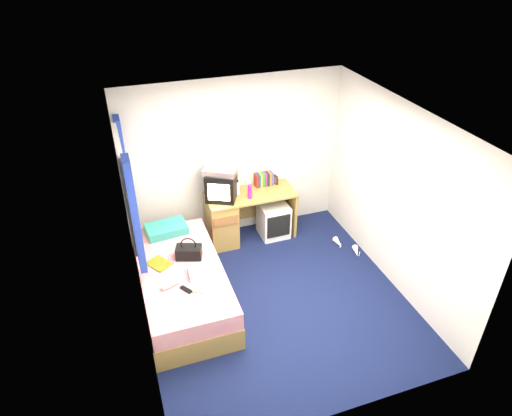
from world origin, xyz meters
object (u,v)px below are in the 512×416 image
object	(u,v)px
pink_water_bottle	(250,192)
white_heels	(347,247)
pillow	(167,229)
aerosol_can	(238,188)
water_bottle	(170,284)
colour_swatch_fan	(195,290)
vcr	(221,170)
remote_control	(186,290)
picture_frame	(275,179)
handbag	(189,252)
towel	(201,271)
bed	(183,285)
magazine	(159,264)
storage_cube	(273,220)
desk	(233,216)
crt_tv	(221,186)

from	to	relation	value
pink_water_bottle	white_heels	size ratio (longest dim) A/B	0.39
pillow	aerosol_can	distance (m)	1.18
water_bottle	colour_swatch_fan	xyz separation A→B (m)	(0.25, -0.16, -0.03)
vcr	pink_water_bottle	distance (m)	0.53
pink_water_bottle	water_bottle	xyz separation A→B (m)	(-1.38, -1.25, -0.27)
colour_swatch_fan	remote_control	size ratio (longest dim) A/B	1.38
vcr	colour_swatch_fan	world-z (taller)	vcr
picture_frame	handbag	bearing A→B (deg)	-159.46
towel	bed	bearing A→B (deg)	135.01
water_bottle	white_heels	xyz separation A→B (m)	(2.66, 0.57, -0.54)
pink_water_bottle	towel	xyz separation A→B (m)	(-1.00, -1.16, -0.26)
water_bottle	remote_control	world-z (taller)	water_bottle
bed	water_bottle	world-z (taller)	water_bottle
bed	magazine	xyz separation A→B (m)	(-0.24, 0.15, 0.28)
storage_cube	aerosol_can	distance (m)	0.79
desk	colour_swatch_fan	distance (m)	1.79
towel	storage_cube	bearing A→B (deg)	41.07
picture_frame	water_bottle	bearing A→B (deg)	-154.75
desk	aerosol_can	size ratio (longest dim) A/B	6.53
aerosol_can	handbag	distance (m)	1.35
picture_frame	aerosol_can	world-z (taller)	aerosol_can
aerosol_can	colour_swatch_fan	distance (m)	1.90
desk	crt_tv	world-z (taller)	crt_tv
towel	water_bottle	size ratio (longest dim) A/B	1.41
desk	water_bottle	distance (m)	1.81
storage_cube	handbag	size ratio (longest dim) A/B	1.47
vcr	colour_swatch_fan	xyz separation A→B (m)	(-0.75, -1.55, -0.65)
pink_water_bottle	colour_swatch_fan	size ratio (longest dim) A/B	0.89
crt_tv	handbag	size ratio (longest dim) A/B	1.48
bed	white_heels	distance (m)	2.51
pillow	magazine	bearing A→B (deg)	-107.83
pillow	pink_water_bottle	bearing A→B (deg)	7.40
storage_cube	colour_swatch_fan	distance (m)	2.13
pink_water_bottle	remote_control	bearing A→B (deg)	-131.65
pillow	white_heels	bearing A→B (deg)	-11.65
picture_frame	remote_control	size ratio (longest dim) A/B	0.88
bed	colour_swatch_fan	world-z (taller)	colour_swatch_fan
crt_tv	vcr	world-z (taller)	vcr
pillow	towel	bearing A→B (deg)	-76.64
aerosol_can	pink_water_bottle	bearing A→B (deg)	-51.70
bed	colour_swatch_fan	bearing A→B (deg)	-80.74
white_heels	pink_water_bottle	bearing A→B (deg)	152.02
magazine	colour_swatch_fan	world-z (taller)	magazine
bed	handbag	distance (m)	0.42
desk	magazine	xyz separation A→B (m)	(-1.21, -0.93, 0.14)
remote_control	white_heels	xyz separation A→B (m)	(2.50, 0.70, -0.51)
desk	vcr	xyz separation A→B (m)	(-0.15, 0.00, 0.79)
picture_frame	towel	distance (m)	2.09
bed	magazine	bearing A→B (deg)	147.29
storage_cube	aerosol_can	world-z (taller)	aerosol_can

